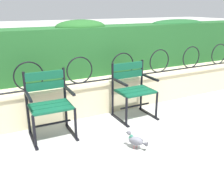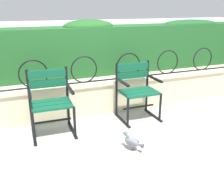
{
  "view_description": "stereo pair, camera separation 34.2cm",
  "coord_description": "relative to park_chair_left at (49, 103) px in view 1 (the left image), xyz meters",
  "views": [
    {
      "loc": [
        -1.5,
        -2.7,
        1.68
      ],
      "look_at": [
        0.0,
        0.17,
        0.55
      ],
      "focal_mm": 41.23,
      "sensor_mm": 36.0,
      "label": 1
    },
    {
      "loc": [
        -1.19,
        -2.84,
        1.68
      ],
      "look_at": [
        0.0,
        0.17,
        0.55
      ],
      "focal_mm": 41.23,
      "sensor_mm": 36.0,
      "label": 2
    }
  ],
  "objects": [
    {
      "name": "park_chair_right",
      "position": [
        1.32,
        0.03,
        -0.0
      ],
      "size": [
        0.58,
        0.52,
        0.86
      ],
      "color": "#0F4C33",
      "rests_on": "ground"
    },
    {
      "name": "hedge_row",
      "position": [
        0.76,
        0.95,
        0.51
      ],
      "size": [
        7.74,
        0.6,
        0.93
      ],
      "color": "#1E5123",
      "rests_on": "stone_wall"
    },
    {
      "name": "park_chair_left",
      "position": [
        0.0,
        0.0,
        0.0
      ],
      "size": [
        0.58,
        0.54,
        0.88
      ],
      "color": "#0F4C33",
      "rests_on": "ground"
    },
    {
      "name": "iron_arch_fence",
      "position": [
        0.61,
        0.4,
        0.26
      ],
      "size": [
        7.35,
        0.02,
        0.42
      ],
      "color": "black",
      "rests_on": "stone_wall"
    },
    {
      "name": "pigeon_near_chairs",
      "position": [
        0.82,
        -0.85,
        -0.35
      ],
      "size": [
        0.2,
        0.26,
        0.22
      ],
      "color": "slate",
      "rests_on": "ground"
    },
    {
      "name": "ground_plane",
      "position": [
        0.77,
        -0.49,
        -0.46
      ],
      "size": [
        60.0,
        60.0,
        0.0
      ],
      "primitive_type": "plane",
      "color": "#ADADA8"
    },
    {
      "name": "stone_wall",
      "position": [
        0.77,
        0.48,
        -0.19
      ],
      "size": [
        7.9,
        0.41,
        0.54
      ],
      "color": "beige",
      "rests_on": "ground"
    }
  ]
}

